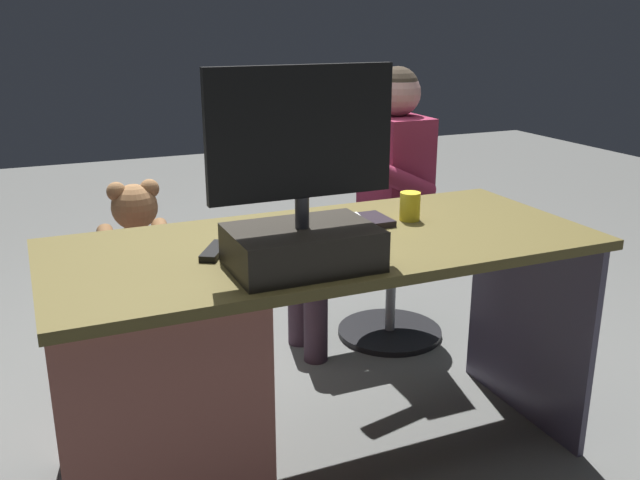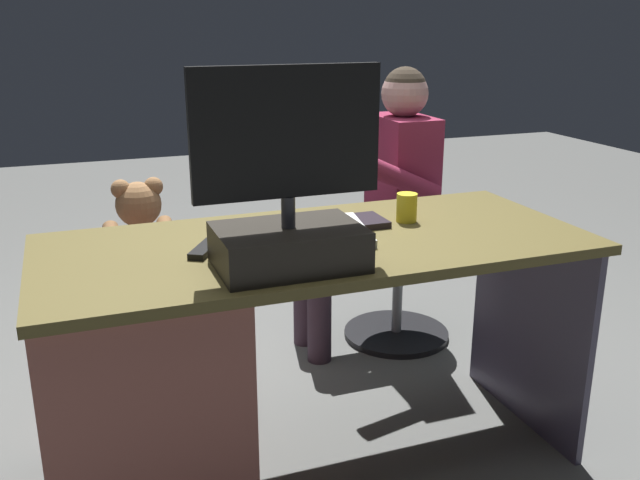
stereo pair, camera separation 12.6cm
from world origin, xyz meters
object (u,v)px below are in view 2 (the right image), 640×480
Objects in this scene: keyboard at (319,226)px; computer_mouse at (228,233)px; cup at (407,208)px; desk at (181,370)px; visitor_chair at (398,283)px; person at (383,189)px; monitor at (288,214)px; teddy_bear at (140,232)px; office_chair_teddy at (148,321)px; tv_remote at (205,249)px.

computer_mouse is (0.28, 0.00, 0.01)m from keyboard.
computer_mouse is at bearing -1.30° from cup.
visitor_chair is at bearing -145.02° from desk.
computer_mouse reaches higher than keyboard.
person is (-0.52, -0.65, -0.08)m from keyboard.
monitor is 1.10× the size of visitor_chair.
visitor_chair is at bearing -179.33° from person.
teddy_bear is (0.19, -0.65, -0.16)m from computer_mouse.
person reaches higher than computer_mouse.
visitor_chair is (-1.07, 0.00, -0.35)m from teddy_bear.
monitor is at bearing 52.76° from person.
person is (0.09, 0.00, 0.43)m from visitor_chair.
desk is 0.77m from teddy_bear.
person is (-0.97, -0.74, 0.28)m from desk.
teddy_bear is at bearing -74.00° from computer_mouse.
desk is 1.35× the size of person.
computer_mouse is 0.84m from office_chair_teddy.
office_chair_teddy is at bearing -53.66° from keyboard.
keyboard is 0.28m from computer_mouse.
desk is at bearing 37.27° from person.
teddy_bear is at bearing -51.21° from tv_remote.
visitor_chair is (-0.89, -0.65, -0.51)m from computer_mouse.
teddy_bear reaches higher than desk.
office_chair_teddy is (0.28, -0.92, -0.64)m from monitor.
monitor is at bearing 165.09° from tv_remote.
cup is at bearing 64.31° from visitor_chair.
cup is 0.08× the size of person.
computer_mouse is at bearing -71.55° from monitor.
person reaches higher than desk.
monitor is 5.65× the size of cup.
person is at bearing -140.99° from computer_mouse.
teddy_bear reaches higher than office_chair_teddy.
monitor reaches higher than desk.
cup is at bearing -141.85° from tv_remote.
desk is 0.41m from computer_mouse.
person reaches higher than cup.
desk is 3.31× the size of office_chair_teddy.
cup is at bearing 139.29° from office_chair_teddy.
cup is at bearing 138.74° from teddy_bear.
office_chair_teddy is at bearing -40.71° from cup.
office_chair_teddy is 0.41× the size of person.
computer_mouse is 0.26× the size of teddy_bear.
keyboard is 0.91× the size of visitor_chair.
keyboard is 0.94m from office_chair_teddy.
person is (-0.99, -0.01, 0.44)m from office_chair_teddy.
cup is 0.24× the size of teddy_bear.
monitor reaches higher than visitor_chair.
office_chair_teddy is at bearing 90.00° from teddy_bear.
tv_remote is 0.32× the size of visitor_chair.
keyboard reaches higher than visitor_chair.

